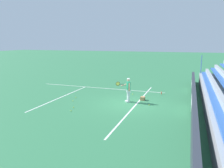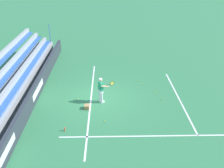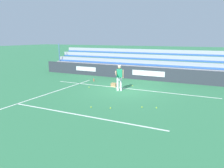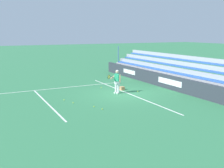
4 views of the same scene
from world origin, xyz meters
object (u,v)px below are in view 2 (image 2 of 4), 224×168
(tennis_ball_stray_back, at_px, (155,92))
(water_bottle, at_px, (65,129))
(tennis_ball_toward_net, at_px, (105,121))
(tennis_ball_midcourt, at_px, (141,84))
(tennis_player, at_px, (101,90))
(tennis_ball_far_left, at_px, (78,99))
(tennis_ball_by_box, at_px, (137,80))
(ball_box_cardboard, at_px, (87,107))
(tennis_ball_far_right, at_px, (162,99))

(tennis_ball_stray_back, bearing_deg, water_bottle, -52.89)
(tennis_ball_toward_net, relative_size, tennis_ball_midcourt, 1.00)
(tennis_player, height_order, tennis_ball_far_left, tennis_player)
(tennis_ball_toward_net, distance_m, tennis_ball_by_box, 6.14)
(tennis_player, relative_size, ball_box_cardboard, 4.29)
(tennis_ball_toward_net, xyz_separation_m, tennis_ball_midcourt, (-4.89, 2.74, 0.00))
(tennis_player, xyz_separation_m, tennis_ball_stray_back, (-1.20, 3.81, -0.86))
(tennis_ball_toward_net, relative_size, water_bottle, 0.30)
(tennis_ball_far_left, xyz_separation_m, tennis_ball_toward_net, (2.66, 1.83, 0.00))
(tennis_ball_far_left, distance_m, tennis_ball_midcourt, 5.09)
(ball_box_cardboard, xyz_separation_m, water_bottle, (2.36, -1.08, -0.02))
(tennis_player, bearing_deg, tennis_ball_stray_back, 107.52)
(tennis_ball_far_left, height_order, water_bottle, water_bottle)
(tennis_ball_far_right, xyz_separation_m, tennis_ball_stray_back, (-0.96, -0.30, 0.00))
(tennis_player, distance_m, ball_box_cardboard, 1.45)
(tennis_ball_toward_net, bearing_deg, ball_box_cardboard, -142.32)
(tennis_ball_toward_net, bearing_deg, tennis_ball_far_right, 123.05)
(tennis_ball_far_right, xyz_separation_m, tennis_ball_midcourt, (-2.36, -1.15, 0.00))
(tennis_ball_toward_net, xyz_separation_m, tennis_ball_by_box, (-5.59, 2.53, 0.00))
(tennis_player, height_order, water_bottle, tennis_player)
(ball_box_cardboard, bearing_deg, tennis_player, 132.23)
(tennis_ball_toward_net, distance_m, water_bottle, 2.39)
(tennis_ball_toward_net, bearing_deg, water_bottle, -67.92)
(tennis_ball_by_box, relative_size, tennis_ball_midcourt, 1.00)
(tennis_ball_stray_back, bearing_deg, tennis_ball_far_right, 17.29)
(tennis_ball_far_right, distance_m, tennis_ball_stray_back, 1.01)
(tennis_ball_toward_net, bearing_deg, tennis_ball_stray_back, 134.21)
(tennis_ball_far_left, distance_m, tennis_ball_by_box, 5.25)
(tennis_ball_far_left, xyz_separation_m, tennis_ball_midcourt, (-2.23, 4.57, 0.00))
(tennis_player, distance_m, tennis_ball_far_right, 4.21)
(tennis_ball_by_box, height_order, tennis_ball_stray_back, same)
(water_bottle, bearing_deg, ball_box_cardboard, 155.39)
(ball_box_cardboard, xyz_separation_m, tennis_ball_toward_net, (1.46, 1.13, -0.10))
(tennis_ball_far_left, relative_size, tennis_ball_by_box, 1.00)
(tennis_ball_far_right, bearing_deg, tennis_ball_stray_back, -162.71)
(tennis_ball_stray_back, bearing_deg, tennis_player, -72.48)
(ball_box_cardboard, xyz_separation_m, tennis_ball_midcourt, (-3.43, 3.87, -0.10))
(tennis_ball_toward_net, distance_m, tennis_ball_stray_back, 5.01)
(tennis_ball_by_box, distance_m, tennis_ball_stray_back, 2.36)
(tennis_ball_far_right, relative_size, tennis_ball_stray_back, 1.00)
(tennis_ball_far_right, distance_m, tennis_ball_by_box, 3.35)
(tennis_player, distance_m, tennis_ball_by_box, 4.38)
(tennis_ball_far_left, bearing_deg, tennis_ball_stray_back, 98.73)
(tennis_ball_far_right, bearing_deg, tennis_player, -86.63)
(tennis_ball_far_right, bearing_deg, tennis_ball_midcourt, -154.12)
(tennis_ball_stray_back, bearing_deg, tennis_ball_toward_net, -45.79)
(tennis_ball_far_left, distance_m, water_bottle, 3.58)
(tennis_ball_by_box, bearing_deg, tennis_ball_far_left, -56.04)
(tennis_ball_far_left, distance_m, tennis_ball_toward_net, 3.23)
(tennis_ball_by_box, bearing_deg, water_bottle, -36.13)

